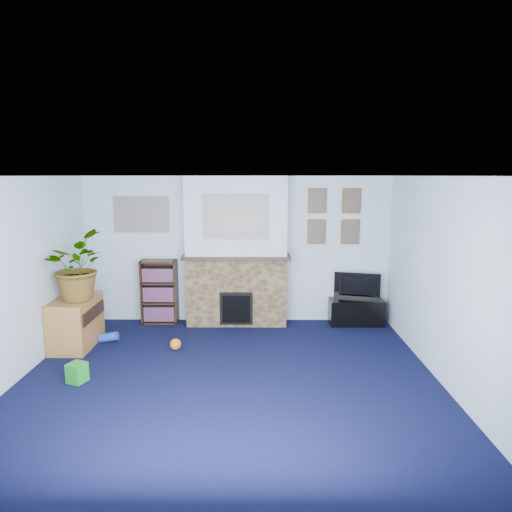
{
  "coord_description": "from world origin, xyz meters",
  "views": [
    {
      "loc": [
        0.36,
        -5.15,
        2.41
      ],
      "look_at": [
        0.32,
        1.04,
        1.31
      ],
      "focal_mm": 32.0,
      "sensor_mm": 36.0,
      "label": 1
    }
  ],
  "objects_px": {
    "tv_stand": "(356,311)",
    "bookshelf": "(160,293)",
    "television": "(357,287)",
    "sideboard": "(76,322)"
  },
  "relations": [
    {
      "from": "television",
      "to": "bookshelf",
      "type": "distance_m",
      "value": 3.22
    },
    {
      "from": "bookshelf",
      "to": "sideboard",
      "type": "distance_m",
      "value": 1.45
    },
    {
      "from": "bookshelf",
      "to": "sideboard",
      "type": "height_order",
      "value": "bookshelf"
    },
    {
      "from": "bookshelf",
      "to": "tv_stand",
      "type": "bearing_deg",
      "value": -1.36
    },
    {
      "from": "bookshelf",
      "to": "sideboard",
      "type": "relative_size",
      "value": 1.16
    },
    {
      "from": "tv_stand",
      "to": "television",
      "type": "distance_m",
      "value": 0.4
    },
    {
      "from": "tv_stand",
      "to": "bookshelf",
      "type": "height_order",
      "value": "bookshelf"
    },
    {
      "from": "tv_stand",
      "to": "bookshelf",
      "type": "bearing_deg",
      "value": 178.64
    },
    {
      "from": "television",
      "to": "sideboard",
      "type": "height_order",
      "value": "television"
    },
    {
      "from": "tv_stand",
      "to": "television",
      "type": "height_order",
      "value": "television"
    }
  ]
}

